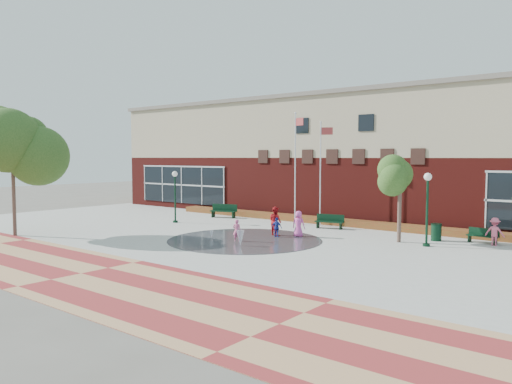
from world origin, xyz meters
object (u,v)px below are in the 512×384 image
Objects in this scene: bench_left at (224,213)px; trash_can at (436,232)px; child_splash at (237,231)px; tree_big_left at (12,141)px; flagpole_right at (321,168)px; flagpole_left at (296,162)px.

trash_can is at bearing -18.69° from bench_left.
child_splash reaches higher than trash_can.
bench_left is 16.01m from trash_can.
trash_can is (16.00, -0.55, 0.16)m from bench_left.
tree_big_left reaches higher than bench_left.
flagpole_right is at bearing 50.70° from tree_big_left.
trash_can is at bearing -164.66° from child_splash.
flagpole_left is 6.20× the size of child_splash.
trash_can is at bearing 13.51° from flagpole_left.
flagpole_left is 17.33m from tree_big_left.
flagpole_left is at bearing 54.38° from tree_big_left.
flagpole_right reaches higher than bench_left.
tree_big_left is (-11.81, -14.43, 1.61)m from flagpole_right.
flagpole_left is at bearing -104.17° from child_splash.
tree_big_left reaches higher than flagpole_left.
trash_can is 0.79× the size of child_splash.
flagpole_right is 18.72m from tree_big_left.
child_splash is at bearing -117.68° from flagpole_right.
flagpole_left is 0.99× the size of tree_big_left.
bench_left is 15.22m from tree_big_left.
child_splash is (-8.33, -6.88, 0.12)m from trash_can.
child_splash is (7.67, -7.43, 0.28)m from bench_left.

